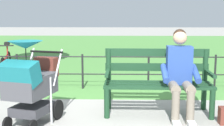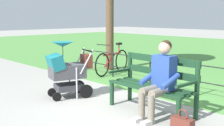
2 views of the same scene
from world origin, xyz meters
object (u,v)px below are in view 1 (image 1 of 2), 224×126
(person_on_bench, at_px, (180,71))
(park_bench, at_px, (157,78))
(bicycle, at_px, (6,68))
(stroller, at_px, (30,82))

(person_on_bench, bearing_deg, park_bench, -37.02)
(bicycle, bearing_deg, person_on_bench, 148.52)
(stroller, bearing_deg, park_bench, -160.59)
(park_bench, relative_size, bicycle, 0.99)
(person_on_bench, relative_size, stroller, 1.11)
(park_bench, bearing_deg, stroller, 19.41)
(park_bench, bearing_deg, bicycle, -30.89)
(person_on_bench, height_order, bicycle, person_on_bench)
(person_on_bench, xyz_separation_m, bicycle, (3.26, -1.99, -0.31))
(park_bench, xyz_separation_m, stroller, (1.76, 0.62, 0.07))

